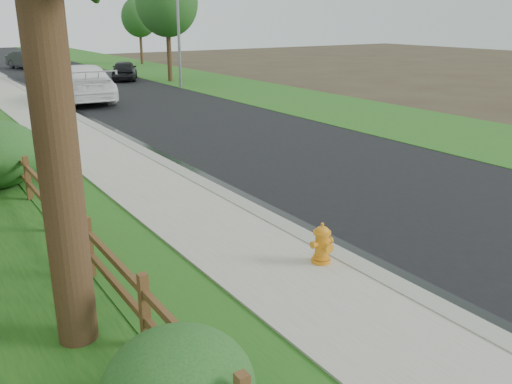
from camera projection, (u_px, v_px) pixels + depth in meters
ground at (502, 366)px, 6.83m from camera, size 120.00×120.00×0.00m
road at (78, 80)px, 37.07m from camera, size 8.00×90.00×0.02m
curb at (13, 83)px, 34.87m from camera, size 0.40×90.00×0.12m
wet_gutter at (18, 83)px, 35.07m from camera, size 0.50×90.00×0.00m
verge_far at (171, 74)px, 40.65m from camera, size 6.00×90.00×0.04m
ranch_fence at (69, 223)px, 9.86m from camera, size 0.12×16.92×1.10m
fire_hydrant at (322, 244)px, 9.37m from camera, size 0.47×0.38×0.73m
white_suv at (81, 83)px, 27.45m from camera, size 3.18×6.62×1.86m
dark_car_mid at (124, 70)px, 36.61m from camera, size 2.99×4.21×1.33m
dark_car_far at (27, 60)px, 44.36m from camera, size 2.78×4.58×1.42m
streetlight at (175, 6)px, 31.66m from camera, size 1.82×0.95×8.38m
tree_mid_right at (167, 2)px, 34.56m from camera, size 3.99×3.99×7.23m
tree_far_right at (139, 17)px, 47.65m from camera, size 3.15×3.15×5.80m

